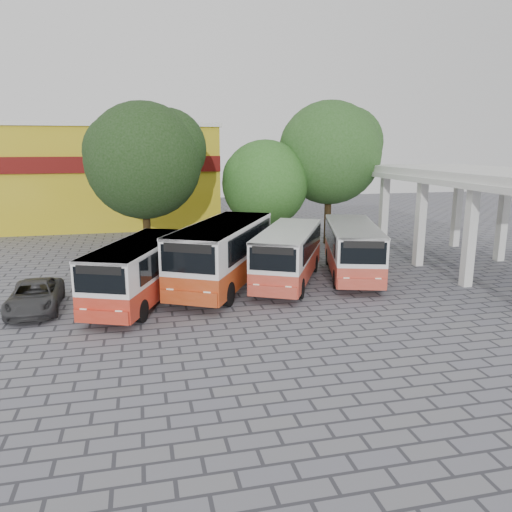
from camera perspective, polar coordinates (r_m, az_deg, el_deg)
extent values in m
plane|color=slate|center=(20.98, 8.00, -6.11)|extent=(90.00, 90.00, 0.00)
cube|color=silver|center=(32.97, 14.39, 4.95)|extent=(0.45, 0.45, 5.00)
cube|color=silver|center=(35.72, 22.00, 4.99)|extent=(0.45, 0.45, 5.00)
cube|color=silver|center=(28.71, 25.49, 8.45)|extent=(6.60, 15.60, 0.40)
cube|color=silver|center=(28.74, 25.42, 7.76)|extent=(6.80, 15.80, 0.30)
cube|color=#B39E15|center=(44.73, -18.06, 8.60)|extent=(20.00, 10.00, 8.00)
cube|color=#590C0A|center=(39.59, -18.77, 9.84)|extent=(20.00, 0.20, 1.20)
cube|color=silver|center=(44.67, -18.43, 13.91)|extent=(20.40, 10.40, 0.30)
cube|color=red|center=(22.07, -13.07, -3.14)|extent=(4.77, 7.53, 0.95)
cube|color=white|center=(21.79, -13.22, -0.25)|extent=(4.77, 7.53, 1.33)
cube|color=white|center=(21.67, -13.31, 1.32)|extent=(4.81, 7.54, 0.11)
cube|color=black|center=(21.83, -16.13, -0.36)|extent=(2.33, 5.54, 0.95)
cube|color=black|center=(21.81, -10.32, -0.07)|extent=(2.33, 5.54, 0.95)
cube|color=black|center=(18.25, -13.18, -2.71)|extent=(1.82, 0.79, 0.95)
cube|color=black|center=(18.16, -13.24, -1.55)|extent=(1.61, 0.71, 0.31)
cylinder|color=black|center=(19.96, -15.80, -6.10)|extent=(0.25, 0.91, 0.91)
cylinder|color=black|center=(19.94, -10.16, -5.82)|extent=(0.25, 0.91, 0.91)
cylinder|color=black|center=(24.47, -15.36, -2.61)|extent=(0.25, 0.91, 0.91)
cylinder|color=black|center=(24.45, -10.77, -2.38)|extent=(0.25, 0.91, 0.91)
cube|color=#B23D14|center=(23.86, -3.75, -1.31)|extent=(6.25, 8.64, 1.11)
cube|color=white|center=(23.57, -3.79, 1.83)|extent=(6.25, 8.64, 1.55)
cube|color=white|center=(23.45, -3.82, 3.55)|extent=(6.29, 8.66, 0.13)
cube|color=black|center=(23.40, -6.91, 1.73)|extent=(3.36, 6.16, 1.11)
cube|color=black|center=(23.81, -0.73, 2.01)|extent=(3.36, 6.16, 1.11)
cube|color=black|center=(19.48, -1.75, -0.41)|extent=(2.02, 1.12, 1.11)
cube|color=black|center=(19.39, -1.76, 0.87)|extent=(1.79, 1.01, 0.36)
cylinder|color=black|center=(21.19, -5.56, -4.35)|extent=(0.30, 1.06, 1.06)
cylinder|color=black|center=(21.59, 0.47, -3.96)|extent=(0.30, 1.06, 1.06)
cylinder|color=black|center=(26.46, -7.15, -0.93)|extent=(0.30, 1.06, 1.06)
cylinder|color=black|center=(26.78, -2.29, -0.68)|extent=(0.30, 1.06, 1.06)
cube|color=#BE3E2B|center=(24.56, 3.69, -1.19)|extent=(5.33, 7.59, 0.97)
cube|color=white|center=(24.31, 3.73, 1.48)|extent=(5.33, 7.59, 1.36)
cube|color=white|center=(24.19, 3.75, 2.92)|extent=(5.37, 7.61, 0.11)
cube|color=black|center=(24.01, 1.16, 1.39)|extent=(2.81, 5.45, 0.97)
cube|color=black|center=(24.65, 6.25, 1.62)|extent=(2.81, 5.45, 0.97)
cube|color=black|center=(20.86, 6.68, -0.43)|extent=(1.79, 0.95, 0.97)
cube|color=black|center=(20.77, 6.70, 0.61)|extent=(1.59, 0.85, 0.31)
cylinder|color=black|center=(22.16, 3.00, -3.72)|extent=(0.26, 0.92, 0.92)
cylinder|color=black|center=(22.78, 7.83, -3.37)|extent=(0.26, 0.92, 0.92)
cylinder|color=black|center=(26.65, 0.14, -0.88)|extent=(0.26, 0.92, 0.92)
cylinder|color=black|center=(27.16, 4.24, -0.65)|extent=(0.26, 0.92, 0.92)
cube|color=#B93D2C|center=(26.23, 10.90, -0.48)|extent=(4.31, 7.78, 0.98)
cube|color=white|center=(25.99, 11.01, 2.04)|extent=(4.31, 7.78, 1.37)
cube|color=white|center=(25.88, 11.07, 3.41)|extent=(4.35, 7.80, 0.11)
cube|color=black|center=(25.55, 8.68, 1.98)|extent=(1.84, 5.90, 0.98)
cube|color=black|center=(26.47, 13.27, 2.16)|extent=(1.84, 5.90, 0.98)
cube|color=black|center=(22.69, 14.84, 0.35)|extent=(1.93, 0.63, 0.98)
cube|color=black|center=(22.61, 14.90, 1.31)|extent=(1.71, 0.57, 0.32)
cylinder|color=black|center=(23.77, 11.00, -2.79)|extent=(0.26, 0.93, 0.93)
cylinder|color=black|center=(24.65, 15.28, -2.46)|extent=(0.26, 0.93, 0.93)
cylinder|color=black|center=(28.12, 7.01, -0.24)|extent=(0.26, 0.93, 0.93)
cylinder|color=black|center=(28.87, 10.76, -0.04)|extent=(0.26, 0.93, 0.93)
cylinder|color=#332610|center=(31.76, -12.41, 4.12)|extent=(0.47, 0.47, 4.29)
sphere|color=black|center=(31.45, -12.72, 10.57)|extent=(7.05, 7.05, 7.05)
sphere|color=black|center=(31.78, -10.19, 11.97)|extent=(4.93, 4.93, 4.93)
sphere|color=black|center=(31.25, -15.07, 11.41)|extent=(4.58, 4.58, 4.58)
cylinder|color=black|center=(32.65, 1.02, 3.70)|extent=(0.38, 0.38, 3.22)
sphere|color=#285D1B|center=(32.35, 1.04, 8.28)|extent=(5.55, 5.55, 5.55)
sphere|color=#285D1B|center=(32.89, 2.82, 9.31)|extent=(3.89, 3.89, 3.89)
sphere|color=#285D1B|center=(31.90, -0.58, 8.97)|extent=(3.61, 3.61, 3.61)
cylinder|color=#332513|center=(34.47, 8.20, 5.10)|extent=(0.47, 0.47, 4.48)
sphere|color=#234B19|center=(34.18, 8.41, 11.58)|extent=(6.81, 6.81, 6.81)
sphere|color=#234B19|center=(34.97, 10.39, 12.65)|extent=(4.77, 4.77, 4.77)
sphere|color=#234B19|center=(33.57, 6.62, 12.49)|extent=(4.43, 4.43, 4.43)
imported|color=#353637|center=(22.50, -23.95, -4.23)|extent=(2.13, 4.35, 1.19)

